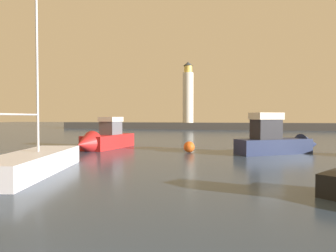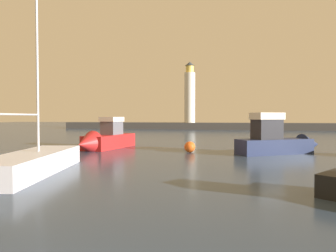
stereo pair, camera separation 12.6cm
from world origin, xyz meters
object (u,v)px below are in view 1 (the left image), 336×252
(motorboat_1, at_px, (103,139))
(sailboat_moored, at_px, (31,162))
(mooring_buoy, at_px, (189,147))
(motorboat_3, at_px, (279,141))
(lighthouse, at_px, (188,94))

(motorboat_1, relative_size, sailboat_moored, 0.65)
(mooring_buoy, bearing_deg, motorboat_3, 6.13)
(lighthouse, relative_size, mooring_buoy, 15.66)
(motorboat_3, bearing_deg, sailboat_moored, -140.16)
(sailboat_moored, xyz_separation_m, mooring_buoy, (6.35, 10.21, -0.13))
(mooring_buoy, bearing_deg, lighthouse, 97.90)
(lighthouse, height_order, mooring_buoy, lighthouse)
(lighthouse, xyz_separation_m, sailboat_moored, (-0.43, -52.89, -7.24))
(motorboat_1, relative_size, mooring_buoy, 8.70)
(motorboat_1, height_order, mooring_buoy, motorboat_1)
(motorboat_3, relative_size, sailboat_moored, 0.61)
(lighthouse, xyz_separation_m, motorboat_3, (12.67, -41.96, -6.82))
(lighthouse, distance_m, motorboat_1, 42.30)
(lighthouse, bearing_deg, motorboat_1, -92.27)
(motorboat_3, xyz_separation_m, mooring_buoy, (-6.74, -0.72, -0.55))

